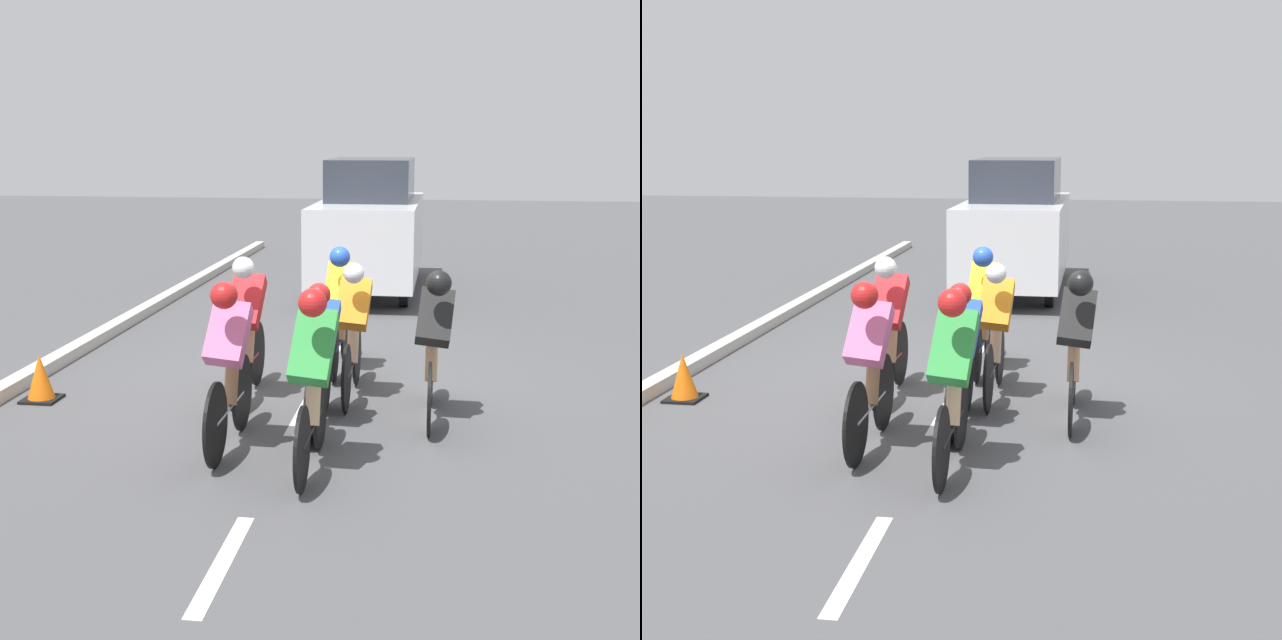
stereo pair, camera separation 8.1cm
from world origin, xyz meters
TOP-DOWN VIEW (x-y plane):
  - ground_plane at (0.00, 0.00)m, footprint 60.00×60.00m
  - lane_stripe_near at (0.00, 3.92)m, footprint 0.12×1.40m
  - lane_stripe_mid at (0.00, 0.72)m, footprint 0.12×1.40m
  - lane_stripe_far at (0.00, -2.48)m, footprint 0.12×1.40m
  - curb at (3.20, 0.72)m, footprint 0.20×26.46m
  - cyclist_orange at (-0.44, 0.16)m, footprint 0.37×1.73m
  - cyclist_red at (0.64, 0.32)m, footprint 0.37×1.70m
  - cyclist_yellow at (-0.18, -0.91)m, footprint 0.35×1.70m
  - cyclist_pink at (0.45, 1.85)m, footprint 0.37×1.69m
  - cyclist_blue at (-0.24, 1.18)m, footprint 0.37×1.66m
  - cyclist_black at (-1.28, 0.77)m, footprint 0.38×1.70m
  - cyclist_green at (-0.34, 2.25)m, footprint 0.38×1.68m
  - support_car at (-0.04, -6.55)m, footprint 1.70×4.59m
  - traffic_cone at (2.75, 0.68)m, footprint 0.36×0.36m

SIDE VIEW (x-z plane):
  - ground_plane at x=0.00m, z-range 0.00..0.00m
  - lane_stripe_near at x=0.00m, z-range 0.00..0.01m
  - lane_stripe_mid at x=0.00m, z-range 0.00..0.01m
  - lane_stripe_far at x=0.00m, z-range 0.00..0.01m
  - curb at x=3.20m, z-range 0.00..0.14m
  - traffic_cone at x=2.75m, z-range -0.01..0.48m
  - cyclist_blue at x=-0.24m, z-range 0.03..1.46m
  - cyclist_orange at x=-0.44m, z-range 0.02..1.49m
  - cyclist_yellow at x=-0.18m, z-range 0.04..1.54m
  - cyclist_red at x=0.64m, z-range 0.03..1.56m
  - cyclist_black at x=-1.28m, z-range 0.04..1.55m
  - cyclist_pink at x=0.45m, z-range 0.03..1.57m
  - cyclist_green at x=-0.34m, z-range 0.04..1.60m
  - support_car at x=-0.04m, z-range -0.01..2.30m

